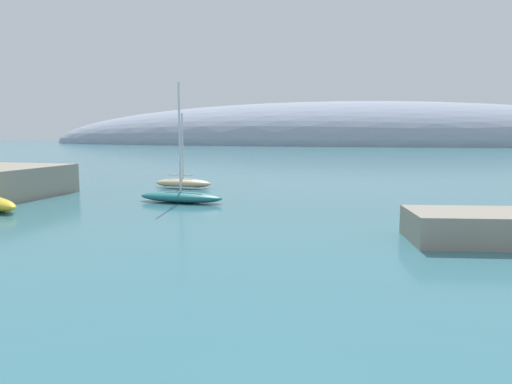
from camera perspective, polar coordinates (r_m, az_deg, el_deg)
distant_ridge at (r=230.91m, az=9.51°, el=5.81°), size 305.53×85.19×40.93m
sailboat_teal_near_shore at (r=38.26m, az=-9.22°, el=-0.50°), size 7.28×2.40×9.61m
sailboat_sand_mid_mooring at (r=48.32m, az=-8.93°, el=1.14°), size 6.12×2.22×7.61m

